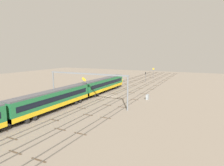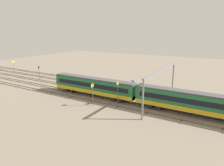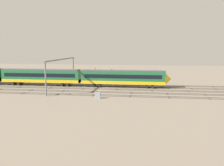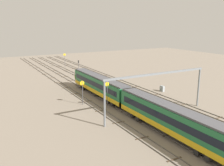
% 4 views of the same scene
% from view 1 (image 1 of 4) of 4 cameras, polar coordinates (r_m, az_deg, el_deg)
% --- Properties ---
extents(ground_plane, '(186.04, 186.04, 0.00)m').
position_cam_1_polar(ground_plane, '(59.97, -1.21, -4.06)').
color(ground_plane, gray).
extents(track_near_foreground, '(170.04, 2.40, 0.16)m').
position_cam_1_polar(track_near_foreground, '(56.62, 6.62, -4.81)').
color(track_near_foreground, '#59544C').
rests_on(track_near_foreground, ground).
extents(track_second_near, '(170.04, 2.40, 0.16)m').
position_cam_1_polar(track_second_near, '(58.15, 2.59, -4.40)').
color(track_second_near, '#59544C').
rests_on(track_second_near, ground).
extents(track_middle, '(170.04, 2.40, 0.16)m').
position_cam_1_polar(track_middle, '(59.95, -1.21, -3.99)').
color(track_middle, '#59544C').
rests_on(track_middle, ground).
extents(track_with_train, '(170.04, 2.40, 0.16)m').
position_cam_1_polar(track_with_train, '(62.00, -4.77, -3.59)').
color(track_with_train, '#59544C').
rests_on(track_with_train, ground).
extents(track_far_background, '(170.04, 2.40, 0.16)m').
position_cam_1_polar(track_far_background, '(64.28, -8.09, -3.21)').
color(track_far_background, '#59544C').
rests_on(track_far_background, ground).
extents(train, '(100.00, 3.24, 4.80)m').
position_cam_1_polar(train, '(39.20, -28.60, -8.08)').
color(train, '#1E6638').
rests_on(train, ground).
extents(overhead_gantry, '(0.40, 22.95, 8.32)m').
position_cam_1_polar(overhead_gantry, '(49.71, -7.44, 0.85)').
color(overhead_gantry, slate).
rests_on(overhead_gantry, ground).
extents(speed_sign_near_foreground, '(0.14, 0.95, 5.61)m').
position_cam_1_polar(speed_sign_near_foreground, '(104.46, 12.07, 3.26)').
color(speed_sign_near_foreground, '#4C4C51').
rests_on(speed_sign_near_foreground, ground).
extents(speed_sign_mid_trackside, '(0.14, 0.89, 5.58)m').
position_cam_1_polar(speed_sign_mid_trackside, '(60.35, -8.05, -0.61)').
color(speed_sign_mid_trackside, '#4C4C51').
rests_on(speed_sign_mid_trackside, ground).
extents(speed_sign_far_trackside, '(0.14, 0.94, 5.31)m').
position_cam_1_polar(speed_sign_far_trackside, '(66.11, -8.44, 0.10)').
color(speed_sign_far_trackside, '#4C4C51').
rests_on(speed_sign_far_trackside, ground).
extents(signal_light_trackside_approach, '(0.31, 0.32, 4.69)m').
position_cam_1_polar(signal_light_trackside_approach, '(90.51, 9.85, 2.13)').
color(signal_light_trackside_approach, '#4C4C51').
rests_on(signal_light_trackside_approach, ground).
extents(relay_cabinet, '(1.27, 0.63, 1.47)m').
position_cam_1_polar(relay_cabinet, '(57.23, 10.36, -4.07)').
color(relay_cabinet, gray).
rests_on(relay_cabinet, ground).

